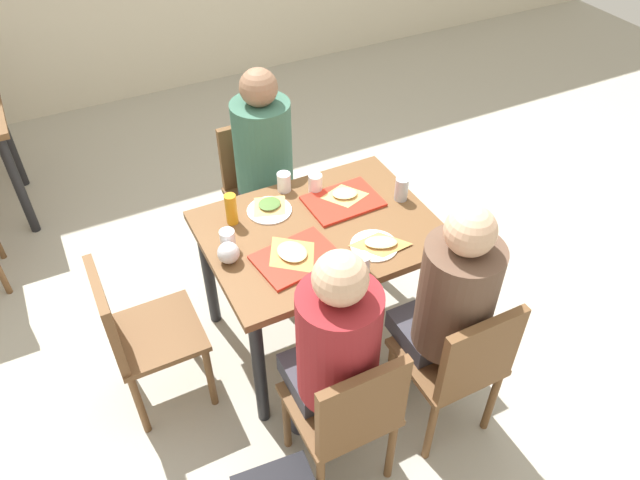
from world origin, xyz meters
name	(u,v)px	position (x,y,z in m)	size (l,w,h in m)	color
ground_plane	(320,333)	(0.00, 0.00, -0.01)	(10.00, 10.00, 0.02)	#B2AD9E
main_table	(320,244)	(0.00, 0.00, 0.65)	(1.09, 0.83, 0.76)	brown
chair_near_left	(349,412)	(-0.27, -0.80, 0.50)	(0.40, 0.40, 0.86)	brown
chair_near_right	(460,362)	(0.27, -0.80, 0.50)	(0.40, 0.40, 0.86)	brown
chair_far_side	(259,183)	(0.00, 0.80, 0.50)	(0.40, 0.40, 0.86)	brown
chair_left_end	(136,331)	(-0.93, 0.00, 0.50)	(0.40, 0.40, 0.86)	brown
person_in_red	(333,348)	(-0.27, -0.66, 0.75)	(0.32, 0.42, 1.27)	#383842
person_in_brown_jacket	(449,301)	(0.27, -0.66, 0.75)	(0.32, 0.42, 1.27)	#383842
person_far_side	(266,160)	(0.00, 0.66, 0.75)	(0.32, 0.42, 1.27)	#383842
tray_red_near	(296,258)	(-0.19, -0.14, 0.77)	(0.36, 0.26, 0.02)	red
tray_red_far	(343,201)	(0.19, 0.12, 0.77)	(0.36, 0.26, 0.02)	red
paper_plate_center	(269,210)	(-0.16, 0.23, 0.76)	(0.22, 0.22, 0.01)	white
paper_plate_near_edge	(374,246)	(0.16, -0.23, 0.76)	(0.22, 0.22, 0.01)	white
pizza_slice_a	(292,253)	(-0.20, -0.12, 0.78)	(0.22, 0.25, 0.02)	#C68C47
pizza_slice_b	(345,194)	(0.21, 0.15, 0.78)	(0.21, 0.19, 0.02)	#DBAD60
pizza_slice_c	(270,205)	(-0.15, 0.25, 0.78)	(0.21, 0.20, 0.02)	#DBAD60
pizza_slice_d	(381,243)	(0.19, -0.24, 0.78)	(0.25, 0.20, 0.02)	#C68C47
plastic_cup_a	(284,182)	(-0.03, 0.35, 0.81)	(0.07, 0.07, 0.10)	white
plastic_cup_b	(362,264)	(0.03, -0.35, 0.81)	(0.07, 0.07, 0.10)	white
plastic_cup_c	(228,240)	(-0.44, 0.06, 0.81)	(0.07, 0.07, 0.10)	white
plastic_cup_d	(315,183)	(0.11, 0.27, 0.81)	(0.07, 0.07, 0.10)	white
soda_can	(401,189)	(0.46, 0.02, 0.82)	(0.07, 0.07, 0.12)	#B7BCC6
condiment_bottle	(231,209)	(-0.35, 0.23, 0.84)	(0.06, 0.06, 0.16)	orange
foil_bundle	(228,253)	(-0.46, -0.02, 0.81)	(0.10, 0.10, 0.10)	silver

